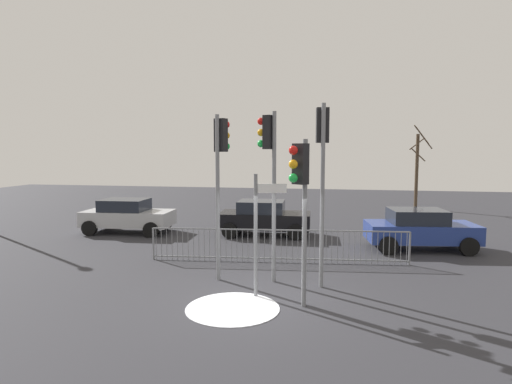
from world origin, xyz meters
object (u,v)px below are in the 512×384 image
at_px(traffic_light_rear_right, 221,160).
at_px(bare_tree_left, 417,168).
at_px(traffic_light_rear_left, 301,185).
at_px(direction_sign_post, 258,228).
at_px(car_black_far, 264,217).
at_px(traffic_light_foreground_right, 322,154).
at_px(traffic_light_foreground_left, 270,158).
at_px(car_blue_trailing, 420,229).
at_px(car_silver_mid, 127,215).

distance_m(traffic_light_rear_right, bare_tree_left, 18.00).
bearing_deg(traffic_light_rear_left, direction_sign_post, 5.28).
xyz_separation_m(car_black_far, bare_tree_left, (7.88, 9.81, 1.75)).
distance_m(traffic_light_foreground_right, traffic_light_rear_left, 1.91).
distance_m(traffic_light_rear_right, car_black_far, 6.77).
distance_m(traffic_light_foreground_left, car_blue_trailing, 7.16).
relative_size(traffic_light_rear_right, traffic_light_foreground_left, 0.98).
xyz_separation_m(traffic_light_rear_left, direction_sign_post, (-1.06, 0.59, -1.11)).
xyz_separation_m(traffic_light_rear_right, traffic_light_rear_left, (2.34, -1.86, -0.52)).
height_order(traffic_light_foreground_right, car_black_far, traffic_light_foreground_right).
relative_size(car_black_far, bare_tree_left, 0.76).
bearing_deg(car_blue_trailing, direction_sign_post, -136.33).
bearing_deg(car_silver_mid, traffic_light_rear_right, -47.69).
height_order(car_silver_mid, bare_tree_left, bare_tree_left).
bearing_deg(traffic_light_rear_left, traffic_light_foreground_left, -28.13).
bearing_deg(direction_sign_post, traffic_light_foreground_right, 27.30).
bearing_deg(traffic_light_foreground_right, traffic_light_rear_left, -112.75).
bearing_deg(traffic_light_foreground_right, direction_sign_post, -151.59).
relative_size(traffic_light_rear_right, traffic_light_rear_left, 1.19).
xyz_separation_m(traffic_light_foreground_left, bare_tree_left, (6.71, 16.04, -0.86)).
bearing_deg(bare_tree_left, car_black_far, -128.78).
bearing_deg(bare_tree_left, traffic_light_foreground_left, -112.69).
height_order(traffic_light_rear_right, traffic_light_foreground_right, traffic_light_foreground_right).
xyz_separation_m(traffic_light_rear_right, car_blue_trailing, (6.14, 4.67, -2.56)).
height_order(traffic_light_rear_left, car_black_far, traffic_light_rear_left).
bearing_deg(traffic_light_foreground_right, traffic_light_rear_right, 168.06).
relative_size(traffic_light_rear_right, traffic_light_foreground_right, 0.95).
bearing_deg(traffic_light_foreground_right, car_blue_trailing, 45.54).
height_order(direction_sign_post, car_black_far, direction_sign_post).
relative_size(car_blue_trailing, bare_tree_left, 0.78).
xyz_separation_m(traffic_light_rear_right, bare_tree_left, (8.06, 16.08, -0.81)).
bearing_deg(traffic_light_rear_left, car_silver_mid, -8.72).
bearing_deg(traffic_light_rear_left, traffic_light_rear_right, -4.16).
height_order(direction_sign_post, car_silver_mid, direction_sign_post).
height_order(direction_sign_post, bare_tree_left, bare_tree_left).
xyz_separation_m(traffic_light_foreground_left, car_blue_trailing, (4.79, 4.64, -2.61)).
relative_size(traffic_light_rear_right, car_blue_trailing, 1.14).
xyz_separation_m(traffic_light_rear_right, car_silver_mid, (-5.77, 5.72, -2.56)).
distance_m(traffic_light_rear_left, bare_tree_left, 18.83).
distance_m(direction_sign_post, bare_tree_left, 18.64).
height_order(traffic_light_foreground_right, car_silver_mid, traffic_light_foreground_right).
bearing_deg(traffic_light_rear_left, car_blue_trailing, -85.88).
bearing_deg(traffic_light_rear_right, traffic_light_foreground_left, 22.88).
bearing_deg(traffic_light_rear_right, car_black_far, 109.92).
relative_size(traffic_light_foreground_right, traffic_light_rear_left, 1.25).
bearing_deg(traffic_light_foreground_right, car_black_far, 102.72).
relative_size(traffic_light_rear_right, car_black_far, 1.18).
bearing_deg(car_silver_mid, traffic_light_foreground_right, -37.41).
bearing_deg(traffic_light_rear_right, car_silver_mid, 156.79).
distance_m(traffic_light_rear_right, car_silver_mid, 8.52).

